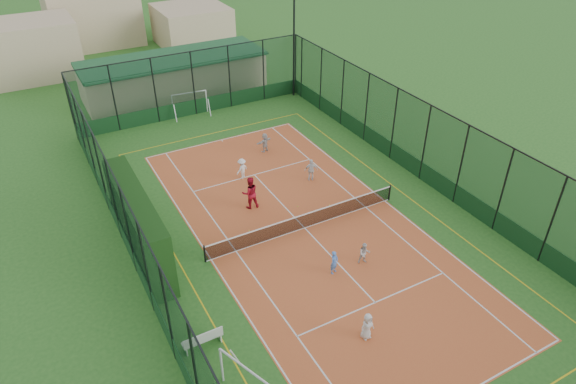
# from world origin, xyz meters

# --- Properties ---
(ground) EXTENTS (300.00, 300.00, 0.00)m
(ground) POSITION_xyz_m (0.00, 0.00, 0.00)
(ground) COLOR #265E20
(ground) RESTS_ON ground
(court_slab) EXTENTS (11.17, 23.97, 0.01)m
(court_slab) POSITION_xyz_m (0.00, 0.00, 0.01)
(court_slab) COLOR #C34E2B
(court_slab) RESTS_ON ground
(tennis_net) EXTENTS (11.67, 0.12, 1.06)m
(tennis_net) POSITION_xyz_m (0.00, 0.00, 0.53)
(tennis_net) COLOR black
(tennis_net) RESTS_ON ground
(perimeter_fence) EXTENTS (18.12, 34.12, 5.00)m
(perimeter_fence) POSITION_xyz_m (0.00, 0.00, 2.50)
(perimeter_fence) COLOR #10321F
(perimeter_fence) RESTS_ON ground
(floodlight_ne) EXTENTS (0.60, 0.26, 8.25)m
(floodlight_ne) POSITION_xyz_m (8.60, 16.60, 4.12)
(floodlight_ne) COLOR black
(floodlight_ne) RESTS_ON ground
(clubhouse) EXTENTS (15.20, 7.20, 3.15)m
(clubhouse) POSITION_xyz_m (0.00, 22.00, 1.57)
(clubhouse) COLOR tan
(clubhouse) RESTS_ON ground
(hedge_left) EXTENTS (1.22, 8.11, 3.55)m
(hedge_left) POSITION_xyz_m (-8.30, 2.29, 1.77)
(hedge_left) COLOR black
(hedge_left) RESTS_ON ground
(white_bench) EXTENTS (1.71, 0.47, 0.96)m
(white_bench) POSITION_xyz_m (-7.80, -4.96, 0.48)
(white_bench) COLOR white
(white_bench) RESTS_ON ground
(futsal_goal_far) EXTENTS (2.85, 1.06, 1.80)m
(futsal_goal_far) POSITION_xyz_m (-0.42, 17.11, 0.90)
(futsal_goal_far) COLOR white
(futsal_goal_far) RESTS_ON ground
(child_near_left) EXTENTS (0.66, 0.45, 1.32)m
(child_near_left) POSITION_xyz_m (-1.56, -7.83, 0.67)
(child_near_left) COLOR silver
(child_near_left) RESTS_ON court_slab
(child_near_mid) EXTENTS (0.55, 0.47, 1.29)m
(child_near_mid) POSITION_xyz_m (-0.56, -3.77, 0.65)
(child_near_mid) COLOR #4F85E1
(child_near_mid) RESTS_ON court_slab
(child_near_right) EXTENTS (0.70, 0.62, 1.19)m
(child_near_right) POSITION_xyz_m (1.16, -3.88, 0.61)
(child_near_right) COLOR silver
(child_near_right) RESTS_ON court_slab
(child_far_left) EXTENTS (1.02, 0.82, 1.37)m
(child_far_left) POSITION_xyz_m (-0.83, 6.41, 0.70)
(child_far_left) COLOR white
(child_far_left) RESTS_ON court_slab
(child_far_right) EXTENTS (0.93, 0.64, 1.46)m
(child_far_right) POSITION_xyz_m (2.87, 4.12, 0.74)
(child_far_right) COLOR white
(child_far_right) RESTS_ON court_slab
(child_far_back) EXTENTS (1.32, 0.73, 1.35)m
(child_far_back) POSITION_xyz_m (2.01, 8.87, 0.69)
(child_far_back) COLOR silver
(child_far_back) RESTS_ON court_slab
(coach) EXTENTS (1.06, 0.87, 1.98)m
(coach) POSITION_xyz_m (-1.74, 3.26, 1.00)
(coach) COLOR #AB1225
(coach) RESTS_ON court_slab
(tennis_balls) EXTENTS (5.23, 0.83, 0.07)m
(tennis_balls) POSITION_xyz_m (0.08, 1.44, 0.04)
(tennis_balls) COLOR #CCE033
(tennis_balls) RESTS_ON court_slab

